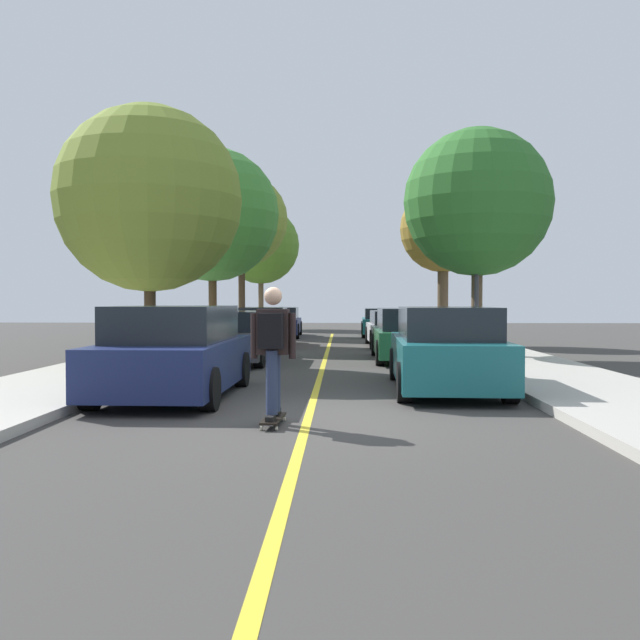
# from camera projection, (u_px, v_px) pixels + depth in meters

# --- Properties ---
(ground) EXTENTS (80.00, 80.00, 0.00)m
(ground) POSITION_uv_depth(u_px,v_px,m) (308.00, 418.00, 9.26)
(ground) COLOR #3D3A38
(center_line) EXTENTS (0.12, 39.20, 0.01)m
(center_line) POSITION_uv_depth(u_px,v_px,m) (318.00, 382.00, 13.26)
(center_line) COLOR gold
(center_line) RESTS_ON ground
(parked_car_left_nearest) EXTENTS (2.02, 4.28, 1.51)m
(parked_car_left_nearest) POSITION_uv_depth(u_px,v_px,m) (175.00, 353.00, 11.23)
(parked_car_left_nearest) COLOR navy
(parked_car_left_nearest) RESTS_ON ground
(parked_car_left_near) EXTENTS (1.91, 4.60, 1.32)m
(parked_car_left_near) POSITION_uv_depth(u_px,v_px,m) (236.00, 337.00, 17.68)
(parked_car_left_near) COLOR #38383D
(parked_car_left_near) RESTS_ON ground
(parked_car_left_far) EXTENTS (1.91, 4.54, 1.36)m
(parked_car_left_far) POSITION_uv_depth(u_px,v_px,m) (264.00, 327.00, 24.13)
(parked_car_left_far) COLOR maroon
(parked_car_left_far) RESTS_ON ground
(parked_car_left_farthest) EXTENTS (1.96, 4.74, 1.31)m
(parked_car_left_farthest) POSITION_uv_depth(u_px,v_px,m) (280.00, 322.00, 30.21)
(parked_car_left_farthest) COLOR navy
(parked_car_left_farthest) RESTS_ON ground
(parked_car_right_nearest) EXTENTS (1.98, 4.52, 1.48)m
(parked_car_right_nearest) POSITION_uv_depth(u_px,v_px,m) (446.00, 350.00, 12.07)
(parked_car_right_nearest) COLOR #196066
(parked_car_right_nearest) RESTS_ON ground
(parked_car_right_near) EXTENTS (2.02, 4.47, 1.39)m
(parked_car_right_near) POSITION_uv_depth(u_px,v_px,m) (411.00, 335.00, 18.15)
(parked_car_right_near) COLOR #1E5B33
(parked_car_right_near) RESTS_ON ground
(parked_car_right_far) EXTENTS (1.95, 4.36, 1.25)m
(parked_car_right_far) POSITION_uv_depth(u_px,v_px,m) (395.00, 328.00, 23.71)
(parked_car_right_far) COLOR #B7B7BC
(parked_car_right_far) RESTS_ON ground
(parked_car_right_farthest) EXTENTS (2.01, 4.41, 1.26)m
(parked_car_right_farthest) POSITION_uv_depth(u_px,v_px,m) (383.00, 322.00, 30.46)
(parked_car_right_farthest) COLOR #196066
(parked_car_right_farthest) RESTS_ON ground
(street_tree_left_nearest) EXTENTS (4.40, 4.40, 6.06)m
(street_tree_left_nearest) POSITION_uv_depth(u_px,v_px,m) (149.00, 199.00, 16.10)
(street_tree_left_nearest) COLOR #3D2D1E
(street_tree_left_nearest) RESTS_ON sidewalk_left
(street_tree_left_near) EXTENTS (4.71, 4.71, 6.84)m
(street_tree_left_near) POSITION_uv_depth(u_px,v_px,m) (212.00, 215.00, 23.93)
(street_tree_left_near) COLOR #4C3823
(street_tree_left_near) RESTS_ON sidewalk_left
(street_tree_left_far) EXTENTS (4.22, 4.22, 7.24)m
(street_tree_left_far) POSITION_uv_depth(u_px,v_px,m) (242.00, 220.00, 30.91)
(street_tree_left_far) COLOR #3D2D1E
(street_tree_left_far) RESTS_ON sidewalk_left
(street_tree_left_farthest) EXTENTS (4.33, 4.33, 6.74)m
(street_tree_left_farthest) POSITION_uv_depth(u_px,v_px,m) (261.00, 246.00, 38.28)
(street_tree_left_farthest) COLOR brown
(street_tree_left_farthest) RESTS_ON sidewalk_left
(street_tree_right_nearest) EXTENTS (3.97, 3.97, 6.09)m
(street_tree_right_nearest) POSITION_uv_depth(u_px,v_px,m) (477.00, 203.00, 18.31)
(street_tree_right_nearest) COLOR brown
(street_tree_right_nearest) RESTS_ON sidewalk_right
(street_tree_right_near) EXTENTS (3.11, 3.11, 5.59)m
(street_tree_right_near) POSITION_uv_depth(u_px,v_px,m) (443.00, 230.00, 24.50)
(street_tree_right_near) COLOR brown
(street_tree_right_near) RESTS_ON sidewalk_right
(streetlamp) EXTENTS (0.36, 0.24, 5.95)m
(streetlamp) POSITION_uv_depth(u_px,v_px,m) (477.00, 228.00, 18.08)
(streetlamp) COLOR #38383D
(streetlamp) RESTS_ON sidewalk_right
(skateboard) EXTENTS (0.27, 0.85, 0.10)m
(skateboard) POSITION_uv_depth(u_px,v_px,m) (273.00, 419.00, 8.67)
(skateboard) COLOR black
(skateboard) RESTS_ON ground
(skateboarder) EXTENTS (0.58, 0.70, 1.66)m
(skateboarder) POSITION_uv_depth(u_px,v_px,m) (273.00, 344.00, 8.61)
(skateboarder) COLOR black
(skateboarder) RESTS_ON skateboard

